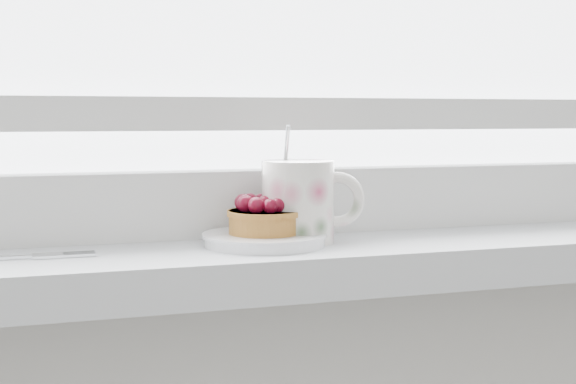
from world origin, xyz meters
name	(u,v)px	position (x,y,z in m)	size (l,w,h in m)	color
saucer	(265,239)	(0.02, 1.89, 0.95)	(0.12, 0.12, 0.01)	white
raspberry_tart	(264,216)	(0.02, 1.89, 0.97)	(0.07, 0.07, 0.04)	#935A20
floral_mug	(301,200)	(0.06, 1.90, 0.98)	(0.11, 0.09, 0.12)	white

